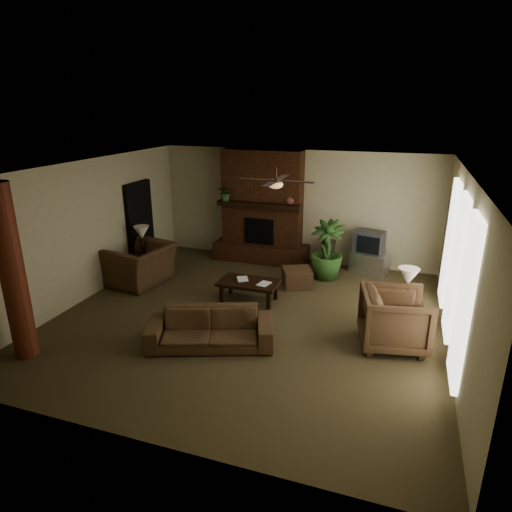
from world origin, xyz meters
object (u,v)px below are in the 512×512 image
(sofa, at_px, (210,323))
(armchair_left, at_px, (140,258))
(floor_vase, at_px, (328,251))
(armchair_right, at_px, (395,317))
(log_column, at_px, (13,274))
(coffee_table, at_px, (249,284))
(tv_stand, at_px, (370,263))
(side_table_left, at_px, (145,264))
(lamp_left, at_px, (142,234))
(side_table_right, at_px, (407,319))
(floor_plant, at_px, (326,262))
(ottoman, at_px, (297,278))
(lamp_right, at_px, (408,279))

(sofa, distance_m, armchair_left, 3.28)
(sofa, xyz_separation_m, floor_vase, (1.21, 4.32, 0.03))
(armchair_right, relative_size, floor_vase, 1.39)
(log_column, relative_size, coffee_table, 2.33)
(tv_stand, height_order, side_table_left, side_table_left)
(lamp_left, bearing_deg, side_table_right, -9.25)
(coffee_table, relative_size, floor_vase, 1.56)
(side_table_left, bearing_deg, floor_plant, 16.27)
(sofa, bearing_deg, lamp_left, 119.10)
(log_column, xyz_separation_m, floor_plant, (3.95, 4.87, -1.02))
(armchair_right, relative_size, ottoman, 1.79)
(side_table_left, distance_m, lamp_left, 0.73)
(floor_plant, bearing_deg, side_table_left, -163.73)
(armchair_left, xyz_separation_m, floor_vase, (3.81, 2.31, -0.16))
(log_column, height_order, floor_vase, log_column)
(armchair_left, xyz_separation_m, floor_plant, (3.87, 1.64, -0.21))
(armchair_left, relative_size, lamp_left, 2.07)
(armchair_right, bearing_deg, floor_plant, 19.27)
(armchair_right, xyz_separation_m, side_table_left, (-5.67, 1.50, -0.26))
(armchair_left, relative_size, lamp_right, 2.07)
(ottoman, distance_m, side_table_left, 3.58)
(ottoman, height_order, lamp_right, lamp_right)
(sofa, height_order, floor_vase, sofa)
(coffee_table, bearing_deg, floor_plant, 54.46)
(side_table_left, bearing_deg, floor_vase, 25.02)
(log_column, distance_m, lamp_right, 6.35)
(floor_plant, height_order, lamp_right, lamp_right)
(tv_stand, relative_size, side_table_left, 1.55)
(armchair_right, xyz_separation_m, floor_plant, (-1.61, 2.68, -0.15))
(tv_stand, bearing_deg, ottoman, -119.37)
(floor_vase, bearing_deg, armchair_left, -148.70)
(tv_stand, distance_m, lamp_left, 5.39)
(lamp_left, bearing_deg, floor_plant, 16.42)
(armchair_right, height_order, lamp_right, lamp_right)
(floor_vase, bearing_deg, side_table_right, -56.41)
(coffee_table, xyz_separation_m, tv_stand, (2.19, 2.44, -0.12))
(tv_stand, relative_size, floor_vase, 1.10)
(armchair_right, xyz_separation_m, coffee_table, (-2.87, 0.92, -0.16))
(armchair_right, bearing_deg, coffee_table, 60.60)
(armchair_right, distance_m, lamp_right, 0.74)
(coffee_table, distance_m, side_table_left, 2.86)
(floor_vase, distance_m, floor_plant, 0.68)
(tv_stand, height_order, floor_plant, floor_plant)
(armchair_right, height_order, lamp_left, lamp_left)
(armchair_right, bearing_deg, log_column, 99.76)
(log_column, relative_size, floor_plant, 2.05)
(floor_plant, xyz_separation_m, side_table_right, (1.81, -2.16, -0.11))
(tv_stand, distance_m, side_table_left, 5.32)
(log_column, relative_size, ottoman, 4.67)
(sofa, bearing_deg, armchair_left, 122.63)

